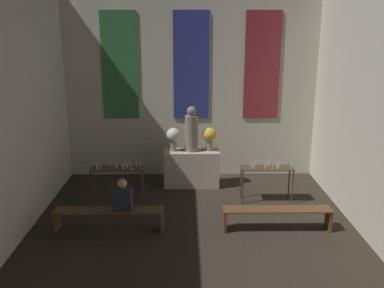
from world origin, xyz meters
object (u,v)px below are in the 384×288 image
object	(u,v)px
flower_vase_right	(210,136)
pew_back_left	(109,215)
statue	(192,131)
candle_rack_left	(117,173)
person_seated	(122,197)
candle_rack_right	(267,172)
flower_vase_left	(174,136)
pew_back_right	(277,214)
altar	(192,168)

from	to	relation	value
flower_vase_right	pew_back_left	distance (m)	3.46
statue	flower_vase_right	size ratio (longest dim) A/B	1.92
flower_vase_right	candle_rack_left	xyz separation A→B (m)	(-2.20, -1.02, -0.61)
flower_vase_right	person_seated	distance (m)	3.19
candle_rack_left	candle_rack_right	bearing A→B (deg)	-0.01
flower_vase_left	candle_rack_left	distance (m)	1.76
pew_back_left	flower_vase_right	bearing A→B (deg)	49.66
statue	pew_back_right	xyz separation A→B (m)	(1.69, -2.53, -1.12)
altar	flower_vase_left	bearing A→B (deg)	180.00
candle_rack_left	person_seated	bearing A→B (deg)	-77.24
flower_vase_right	pew_back_right	xyz separation A→B (m)	(1.24, -2.53, -0.98)
flower_vase_right	person_seated	size ratio (longest dim) A/B	0.91
altar	pew_back_left	size ratio (longest dim) A/B	0.64
altar	candle_rack_right	xyz separation A→B (m)	(1.75, -1.02, 0.24)
flower_vase_left	pew_back_right	xyz separation A→B (m)	(2.15, -2.53, -0.98)
statue	flower_vase_left	bearing A→B (deg)	180.00
altar	person_seated	xyz separation A→B (m)	(-1.40, -2.53, 0.27)
candle_rack_right	pew_back_left	size ratio (longest dim) A/B	0.56
flower_vase_left	pew_back_left	xyz separation A→B (m)	(-1.24, -2.53, -0.98)
altar	statue	size ratio (longest dim) A/B	1.22
altar	flower_vase_right	bearing A→B (deg)	0.00
altar	pew_back_left	bearing A→B (deg)	-123.80
altar	pew_back_left	xyz separation A→B (m)	(-1.69, -2.53, -0.13)
altar	person_seated	size ratio (longest dim) A/B	2.14
statue	person_seated	distance (m)	2.98
flower_vase_right	candle_rack_left	distance (m)	2.50
person_seated	statue	bearing A→B (deg)	60.94
statue	candle_rack_left	distance (m)	2.16
altar	pew_back_right	world-z (taller)	altar
flower_vase_right	person_seated	bearing A→B (deg)	-126.33
altar	candle_rack_right	distance (m)	2.04
candle_rack_left	flower_vase_left	bearing A→B (deg)	38.38
statue	flower_vase_left	world-z (taller)	statue
altar	statue	bearing A→B (deg)	0.00
flower_vase_left	candle_rack_right	bearing A→B (deg)	-24.89
candle_rack_left	statue	bearing A→B (deg)	30.36
pew_back_right	flower_vase_right	bearing A→B (deg)	116.09
flower_vase_left	altar	bearing A→B (deg)	0.00
person_seated	flower_vase_left	bearing A→B (deg)	69.40
flower_vase_right	pew_back_left	bearing A→B (deg)	-130.34
candle_rack_left	pew_back_left	xyz separation A→B (m)	(0.05, -1.51, -0.37)
pew_back_left	pew_back_right	distance (m)	3.38
statue	flower_vase_right	xyz separation A→B (m)	(0.45, 0.00, -0.14)
pew_back_left	pew_back_right	bearing A→B (deg)	0.00
statue	pew_back_right	bearing A→B (deg)	-56.20
statue	candle_rack_left	bearing A→B (deg)	-149.64
flower_vase_left	candle_rack_left	size ratio (longest dim) A/B	0.49
statue	flower_vase_left	size ratio (longest dim) A/B	1.92
altar	statue	world-z (taller)	statue
statue	flower_vase_right	bearing A→B (deg)	0.00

